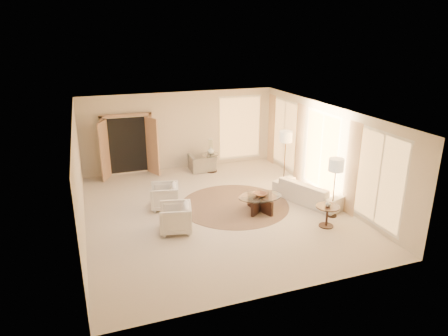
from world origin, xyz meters
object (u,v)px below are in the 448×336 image
object	(u,v)px
accent_chair	(202,160)
floor_lamp_near	(286,139)
coffee_table	(260,202)
end_vase	(328,204)
sofa	(309,191)
floor_lamp_far	(336,168)
bowl	(260,194)
side_vase	(211,150)
side_table	(211,161)
armchair_left	(165,195)
armchair_right	(175,217)
end_table	(327,213)

from	to	relation	value
accent_chair	floor_lamp_near	world-z (taller)	floor_lamp_near
coffee_table	end_vase	size ratio (longest dim) A/B	9.96
sofa	coffee_table	world-z (taller)	sofa
accent_chair	floor_lamp_far	world-z (taller)	floor_lamp_far
accent_chair	bowl	world-z (taller)	accent_chair
accent_chair	side_vase	bearing A→B (deg)	148.73
coffee_table	side_table	bearing A→B (deg)	94.17
armchair_left	sofa	bearing A→B (deg)	89.22
armchair_right	side_table	size ratio (longest dim) A/B	1.20
armchair_right	bowl	xyz separation A→B (m)	(2.49, 0.36, 0.11)
sofa	coffee_table	size ratio (longest dim) A/B	1.39
coffee_table	bowl	distance (m)	0.22
armchair_right	end_table	distance (m)	3.89
sofa	armchair_left	bearing A→B (deg)	54.86
armchair_left	armchair_right	xyz separation A→B (m)	(-0.02, -1.47, 0.01)
floor_lamp_near	side_vase	xyz separation A→B (m)	(-2.00, 1.81, -0.70)
sofa	side_table	size ratio (longest dim) A/B	3.26
end_table	sofa	bearing A→B (deg)	75.68
side_table	side_vase	size ratio (longest dim) A/B	2.56
sofa	bowl	distance (m)	1.67
sofa	floor_lamp_far	bearing A→B (deg)	162.20
side_table	floor_lamp_far	xyz separation A→B (m)	(2.00, -4.63, 1.00)
armchair_left	floor_lamp_far	bearing A→B (deg)	76.31
end_table	floor_lamp_far	xyz separation A→B (m)	(0.48, 0.48, 1.02)
floor_lamp_near	accent_chair	bearing A→B (deg)	138.97
end_table	side_vase	world-z (taller)	side_vase
end_table	armchair_left	bearing A→B (deg)	145.82
armchair_left	side_table	world-z (taller)	armchair_left
bowl	end_table	bearing A→B (deg)	-48.58
floor_lamp_near	side_vase	distance (m)	2.78
armchair_right	accent_chair	xyz separation A→B (m)	(1.96, 4.21, 0.00)
accent_chair	side_vase	size ratio (longest dim) A/B	3.51
coffee_table	floor_lamp_near	xyz separation A→B (m)	(1.73, 1.88, 1.19)
sofa	floor_lamp_far	xyz separation A→B (m)	(0.08, -1.09, 1.09)
end_table	floor_lamp_near	world-z (taller)	floor_lamp_near
side_table	floor_lamp_near	world-z (taller)	floor_lamp_near
sofa	floor_lamp_far	world-z (taller)	floor_lamp_far
side_vase	armchair_right	bearing A→B (deg)	-118.81
armchair_left	end_table	bearing A→B (deg)	68.12
armchair_left	floor_lamp_near	world-z (taller)	floor_lamp_near
accent_chair	coffee_table	bearing A→B (deg)	98.10
end_vase	side_vase	bearing A→B (deg)	106.55
sofa	armchair_right	size ratio (longest dim) A/B	2.72
armchair_left	accent_chair	bearing A→B (deg)	157.07
sofa	end_table	xyz separation A→B (m)	(-0.40, -1.57, 0.07)
armchair_right	side_vase	distance (m)	4.64
end_vase	end_table	bearing A→B (deg)	0.00
sofa	side_vase	world-z (taller)	side_vase
coffee_table	side_vase	world-z (taller)	side_vase
side_table	sofa	bearing A→B (deg)	-61.52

